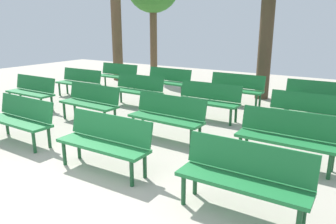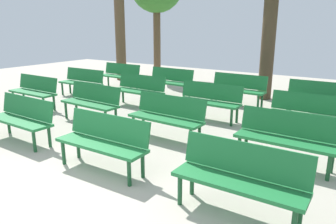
{
  "view_description": "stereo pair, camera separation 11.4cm",
  "coord_description": "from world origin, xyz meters",
  "px_view_note": "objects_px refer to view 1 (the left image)",
  "views": [
    {
      "loc": [
        3.4,
        -1.94,
        2.25
      ],
      "look_at": [
        0.0,
        3.32,
        0.55
      ],
      "focal_mm": 34.53,
      "sensor_mm": 36.0,
      "label": 1
    },
    {
      "loc": [
        3.49,
        -1.87,
        2.25
      ],
      "look_at": [
        0.0,
        3.32,
        0.55
      ],
      "focal_mm": 34.53,
      "sensor_mm": 36.0,
      "label": 2
    }
  ],
  "objects_px": {
    "bench_r0_c2": "(105,140)",
    "bench_r1_c1": "(90,101)",
    "bench_r3_c3": "(318,96)",
    "bench_r1_c3": "(287,135)",
    "bench_r2_c2": "(208,99)",
    "bench_r1_c2": "(167,115)",
    "tree_2": "(117,38)",
    "bench_r2_c1": "(137,89)",
    "bench_r3_c1": "(168,80)",
    "bench_r0_c1": "(21,117)",
    "bench_r3_c2": "(236,87)",
    "bench_r2_c3": "(308,112)",
    "bench_r0_c3": "(244,175)",
    "bench_r3_c0": "(117,74)",
    "bench_r1_c0": "(32,90)",
    "bench_r2_c0": "(79,81)"
  },
  "relations": [
    {
      "from": "bench_r0_c2",
      "to": "bench_r1_c1",
      "type": "relative_size",
      "value": 1.0
    },
    {
      "from": "bench_r3_c3",
      "to": "bench_r1_c3",
      "type": "bearing_deg",
      "value": -89.49
    },
    {
      "from": "bench_r2_c2",
      "to": "bench_r3_c3",
      "type": "xyz_separation_m",
      "value": [
        2.2,
        1.75,
        0.0
      ]
    },
    {
      "from": "bench_r1_c2",
      "to": "tree_2",
      "type": "bearing_deg",
      "value": 140.36
    },
    {
      "from": "bench_r2_c1",
      "to": "bench_r3_c1",
      "type": "height_order",
      "value": "same"
    },
    {
      "from": "bench_r0_c1",
      "to": "bench_r3_c2",
      "type": "distance_m",
      "value": 5.72
    },
    {
      "from": "bench_r0_c2",
      "to": "bench_r1_c2",
      "type": "relative_size",
      "value": 1.0
    },
    {
      "from": "bench_r3_c2",
      "to": "bench_r2_c3",
      "type": "bearing_deg",
      "value": -37.19
    },
    {
      "from": "bench_r0_c3",
      "to": "bench_r3_c2",
      "type": "relative_size",
      "value": 1.0
    },
    {
      "from": "bench_r1_c3",
      "to": "tree_2",
      "type": "distance_m",
      "value": 9.46
    },
    {
      "from": "bench_r2_c1",
      "to": "bench_r0_c2",
      "type": "bearing_deg",
      "value": -58.23
    },
    {
      "from": "bench_r2_c1",
      "to": "bench_r3_c3",
      "type": "relative_size",
      "value": 1.0
    },
    {
      "from": "bench_r1_c2",
      "to": "bench_r3_c3",
      "type": "bearing_deg",
      "value": 58.79
    },
    {
      "from": "bench_r3_c0",
      "to": "bench_r1_c0",
      "type": "bearing_deg",
      "value": -90.14
    },
    {
      "from": "bench_r1_c2",
      "to": "bench_r2_c2",
      "type": "distance_m",
      "value": 1.74
    },
    {
      "from": "bench_r2_c0",
      "to": "bench_r3_c3",
      "type": "xyz_separation_m",
      "value": [
        6.77,
        1.68,
        0.0
      ]
    },
    {
      "from": "bench_r2_c3",
      "to": "bench_r3_c2",
      "type": "relative_size",
      "value": 1.0
    },
    {
      "from": "bench_r1_c1",
      "to": "bench_r2_c3",
      "type": "relative_size",
      "value": 1.01
    },
    {
      "from": "bench_r0_c1",
      "to": "bench_r1_c2",
      "type": "distance_m",
      "value": 2.86
    },
    {
      "from": "bench_r0_c3",
      "to": "bench_r1_c0",
      "type": "bearing_deg",
      "value": 164.19
    },
    {
      "from": "bench_r3_c2",
      "to": "tree_2",
      "type": "distance_m",
      "value": 6.04
    },
    {
      "from": "bench_r2_c2",
      "to": "bench_r0_c1",
      "type": "bearing_deg",
      "value": -124.1
    },
    {
      "from": "bench_r0_c3",
      "to": "bench_r3_c3",
      "type": "relative_size",
      "value": 1.0
    },
    {
      "from": "bench_r1_c1",
      "to": "bench_r1_c3",
      "type": "xyz_separation_m",
      "value": [
        4.52,
        -0.0,
        0.0
      ]
    },
    {
      "from": "bench_r2_c3",
      "to": "bench_r3_c0",
      "type": "xyz_separation_m",
      "value": [
        -6.79,
        1.78,
        0.0
      ]
    },
    {
      "from": "bench_r3_c2",
      "to": "bench_r1_c3",
      "type": "bearing_deg",
      "value": -56.64
    },
    {
      "from": "bench_r3_c1",
      "to": "bench_r3_c2",
      "type": "height_order",
      "value": "same"
    },
    {
      "from": "bench_r2_c3",
      "to": "bench_r3_c2",
      "type": "distance_m",
      "value": 2.86
    },
    {
      "from": "bench_r1_c1",
      "to": "bench_r2_c0",
      "type": "distance_m",
      "value": 2.91
    },
    {
      "from": "bench_r0_c3",
      "to": "bench_r2_c2",
      "type": "relative_size",
      "value": 1.0
    },
    {
      "from": "bench_r0_c3",
      "to": "bench_r3_c3",
      "type": "xyz_separation_m",
      "value": [
        0.02,
        5.23,
        0.0
      ]
    },
    {
      "from": "bench_r0_c3",
      "to": "bench_r1_c0",
      "type": "xyz_separation_m",
      "value": [
        -6.73,
        1.82,
        0.0
      ]
    },
    {
      "from": "bench_r0_c2",
      "to": "bench_r2_c2",
      "type": "bearing_deg",
      "value": 87.45
    },
    {
      "from": "bench_r3_c3",
      "to": "bench_r1_c2",
      "type": "bearing_deg",
      "value": -123.35
    },
    {
      "from": "bench_r0_c1",
      "to": "bench_r1_c2",
      "type": "xyz_separation_m",
      "value": [
        2.3,
        1.7,
        0.0
      ]
    },
    {
      "from": "bench_r1_c2",
      "to": "bench_r2_c1",
      "type": "xyz_separation_m",
      "value": [
        -2.18,
        1.81,
        0.0
      ]
    },
    {
      "from": "bench_r1_c1",
      "to": "bench_r2_c0",
      "type": "bearing_deg",
      "value": 144.63
    },
    {
      "from": "bench_r1_c3",
      "to": "bench_r3_c1",
      "type": "relative_size",
      "value": 0.99
    },
    {
      "from": "bench_r1_c1",
      "to": "bench_r3_c1",
      "type": "distance_m",
      "value": 3.45
    },
    {
      "from": "bench_r0_c1",
      "to": "bench_r1_c2",
      "type": "height_order",
      "value": "same"
    },
    {
      "from": "bench_r0_c1",
      "to": "tree_2",
      "type": "distance_m",
      "value": 7.57
    },
    {
      "from": "bench_r0_c2",
      "to": "bench_r1_c3",
      "type": "distance_m",
      "value": 2.95
    },
    {
      "from": "bench_r1_c2",
      "to": "bench_r2_c2",
      "type": "xyz_separation_m",
      "value": [
        0.05,
        1.74,
        0.0
      ]
    },
    {
      "from": "bench_r1_c0",
      "to": "bench_r1_c1",
      "type": "xyz_separation_m",
      "value": [
        2.3,
        -0.03,
        0.0
      ]
    },
    {
      "from": "bench_r3_c2",
      "to": "bench_r2_c2",
      "type": "bearing_deg",
      "value": -90.08
    },
    {
      "from": "bench_r3_c3",
      "to": "tree_2",
      "type": "bearing_deg",
      "value": 168.86
    },
    {
      "from": "bench_r1_c2",
      "to": "bench_r0_c1",
      "type": "bearing_deg",
      "value": -141.92
    },
    {
      "from": "bench_r1_c0",
      "to": "bench_r3_c2",
      "type": "distance_m",
      "value": 5.72
    },
    {
      "from": "bench_r3_c3",
      "to": "bench_r0_c2",
      "type": "bearing_deg",
      "value": -114.14
    },
    {
      "from": "bench_r2_c1",
      "to": "bench_r3_c2",
      "type": "xyz_separation_m",
      "value": [
        2.25,
        1.7,
        0.0
      ]
    }
  ]
}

